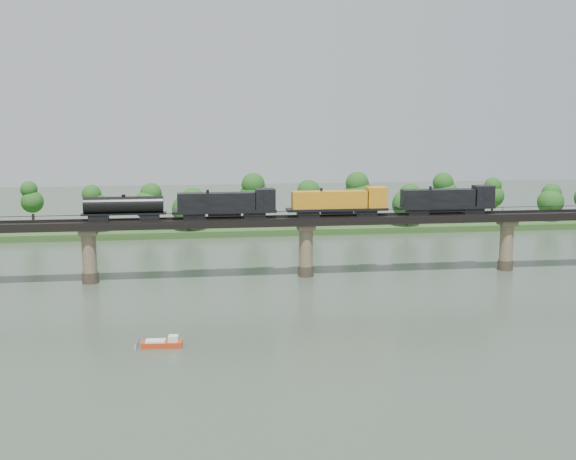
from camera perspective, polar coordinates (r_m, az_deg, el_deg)
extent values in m
plane|color=#334133|center=(109.32, 3.93, -7.24)|extent=(400.00, 400.00, 0.00)
cube|color=#294C1E|center=(191.14, -1.20, 0.33)|extent=(300.00, 24.00, 1.60)
cylinder|color=#473A2D|center=(137.20, -15.35, -3.64)|extent=(3.00, 3.00, 2.00)
cylinder|color=#857556|center=(136.26, -15.43, -1.80)|extent=(2.60, 2.60, 9.00)
cube|color=#857556|center=(135.55, -15.51, -0.14)|extent=(3.20, 3.20, 1.00)
cylinder|color=#473A2D|center=(137.60, 1.42, -3.25)|extent=(3.00, 3.00, 2.00)
cylinder|color=#857556|center=(136.66, 1.42, -1.41)|extent=(2.60, 2.60, 9.00)
cube|color=#857556|center=(135.95, 1.43, 0.24)|extent=(3.20, 3.20, 1.00)
cylinder|color=#473A2D|center=(149.14, 16.79, -2.66)|extent=(3.00, 3.00, 2.00)
cylinder|color=#857556|center=(148.28, 16.87, -0.96)|extent=(2.60, 2.60, 9.00)
cube|color=#857556|center=(147.63, 16.95, 0.57)|extent=(3.20, 3.20, 1.00)
cube|color=black|center=(135.76, 1.43, 0.76)|extent=(220.00, 5.00, 1.50)
cube|color=black|center=(134.90, 1.49, 1.06)|extent=(220.00, 0.12, 0.16)
cube|color=black|center=(136.36, 1.38, 1.15)|extent=(220.00, 0.12, 0.16)
cube|color=black|center=(133.20, 1.60, 1.22)|extent=(220.00, 0.10, 0.10)
cube|color=black|center=(137.88, 1.28, 1.51)|extent=(220.00, 0.10, 0.10)
cube|color=black|center=(133.25, 1.60, 1.07)|extent=(0.08, 0.08, 0.70)
cube|color=black|center=(137.93, 1.28, 1.36)|extent=(0.08, 0.08, 0.70)
cylinder|color=#382619|center=(192.82, -19.47, 0.66)|extent=(0.70, 0.70, 3.71)
sphere|color=#174814|center=(192.16, -19.55, 2.12)|extent=(5.67, 5.67, 5.67)
sphere|color=#174814|center=(191.81, -19.60, 3.04)|extent=(4.25, 4.25, 4.25)
cylinder|color=#382619|center=(182.42, -14.88, 0.38)|extent=(0.70, 0.70, 3.51)
sphere|color=#174814|center=(181.75, -14.95, 1.83)|extent=(6.31, 6.31, 6.31)
sphere|color=#174814|center=(181.40, -14.99, 2.75)|extent=(4.73, 4.73, 4.73)
cylinder|color=#382619|center=(183.79, -11.01, 0.56)|extent=(0.70, 0.70, 3.34)
sphere|color=#174814|center=(183.15, -11.06, 1.94)|extent=(7.18, 7.18, 7.18)
sphere|color=#174814|center=(182.81, -11.09, 2.81)|extent=(5.39, 5.39, 5.39)
cylinder|color=#382619|center=(180.85, -7.82, 0.42)|extent=(0.70, 0.70, 2.83)
sphere|color=#174814|center=(180.29, -7.85, 1.61)|extent=(8.26, 8.26, 8.26)
sphere|color=#174814|center=(179.98, -7.87, 2.35)|extent=(6.19, 6.19, 6.19)
cylinder|color=#382619|center=(187.93, -2.65, 1.02)|extent=(0.70, 0.70, 3.96)
sphere|color=#174814|center=(187.21, -2.66, 2.62)|extent=(8.07, 8.07, 8.07)
sphere|color=#174814|center=(186.83, -2.67, 3.63)|extent=(6.05, 6.05, 6.05)
cylinder|color=#382619|center=(188.14, 1.51, 0.93)|extent=(0.70, 0.70, 3.27)
sphere|color=#174814|center=(187.53, 1.52, 2.25)|extent=(8.03, 8.03, 8.03)
sphere|color=#174814|center=(187.20, 1.52, 3.08)|extent=(6.02, 6.02, 6.02)
cylinder|color=#382619|center=(191.97, 5.62, 1.16)|extent=(0.70, 0.70, 3.92)
sphere|color=#174814|center=(191.28, 5.65, 2.71)|extent=(8.29, 8.29, 8.29)
sphere|color=#174814|center=(190.91, 5.67, 3.69)|extent=(6.21, 6.21, 6.21)
cylinder|color=#382619|center=(188.25, 9.35, 0.78)|extent=(0.70, 0.70, 3.02)
sphere|color=#174814|center=(187.68, 9.38, 1.99)|extent=(7.74, 7.74, 7.74)
sphere|color=#174814|center=(187.37, 9.41, 2.76)|extent=(5.80, 5.80, 5.80)
cylinder|color=#382619|center=(200.51, 12.25, 1.33)|extent=(0.70, 0.70, 3.80)
sphere|color=#174814|center=(199.86, 12.30, 2.77)|extent=(7.47, 7.47, 7.47)
sphere|color=#174814|center=(199.52, 12.33, 3.67)|extent=(5.60, 5.60, 5.60)
cylinder|color=#382619|center=(205.80, 15.81, 1.34)|extent=(0.70, 0.70, 3.38)
sphere|color=#174814|center=(205.23, 15.86, 2.58)|extent=(6.23, 6.23, 6.23)
sphere|color=#174814|center=(204.92, 15.90, 3.37)|extent=(4.67, 4.67, 4.67)
cylinder|color=#382619|center=(206.58, 19.98, 1.07)|extent=(0.70, 0.70, 2.77)
sphere|color=#174814|center=(206.10, 20.04, 2.08)|extent=(7.04, 7.04, 7.04)
sphere|color=#174814|center=(205.84, 20.07, 2.72)|extent=(5.28, 5.28, 5.28)
cube|color=black|center=(144.38, 14.37, 1.52)|extent=(4.04, 2.43, 1.11)
cube|color=black|center=(140.59, 10.16, 1.46)|extent=(4.04, 2.43, 1.11)
cube|color=black|center=(142.29, 12.30, 1.77)|extent=(19.21, 3.03, 0.51)
cube|color=black|center=(141.55, 11.75, 2.51)|extent=(14.15, 2.73, 3.23)
cube|color=black|center=(144.79, 15.16, 2.66)|extent=(3.64, 3.03, 3.84)
cylinder|color=black|center=(142.37, 12.29, 1.55)|extent=(6.07, 1.42, 1.42)
cube|color=black|center=(137.84, 6.16, 1.39)|extent=(4.04, 2.43, 1.11)
cube|color=black|center=(135.62, 1.59, 1.31)|extent=(4.04, 2.43, 1.11)
cube|color=black|center=(136.52, 3.89, 1.65)|extent=(19.21, 3.03, 0.51)
cube|color=orange|center=(135.98, 3.28, 2.42)|extent=(14.15, 2.73, 3.23)
cube|color=orange|center=(137.95, 6.99, 2.59)|extent=(3.64, 3.03, 3.84)
cylinder|color=black|center=(136.60, 3.89, 1.41)|extent=(6.07, 1.42, 1.42)
cube|color=black|center=(134.37, -2.67, 1.22)|extent=(4.04, 2.43, 1.11)
cube|color=black|center=(133.86, -7.42, 1.12)|extent=(4.04, 2.43, 1.11)
cube|color=black|center=(133.90, -5.04, 1.47)|extent=(19.21, 3.03, 0.51)
cube|color=black|center=(133.59, -5.71, 2.25)|extent=(14.15, 2.73, 3.23)
cube|color=black|center=(134.17, -1.82, 2.46)|extent=(3.64, 3.03, 3.84)
cylinder|color=black|center=(133.98, -5.04, 1.24)|extent=(6.07, 1.42, 1.42)
cube|color=black|center=(134.08, -10.88, 1.04)|extent=(3.54, 2.22, 1.11)
cube|color=black|center=(134.90, -14.74, 0.95)|extent=(3.54, 2.22, 1.11)
cube|color=black|center=(134.32, -12.82, 1.27)|extent=(15.16, 2.43, 0.30)
cylinder|color=black|center=(134.10, -12.85, 1.96)|extent=(14.15, 3.03, 3.03)
cylinder|color=black|center=(133.90, -12.87, 2.64)|extent=(0.71, 0.71, 0.51)
cube|color=#C13916|center=(99.45, -9.92, -8.86)|extent=(5.52, 2.28, 0.76)
cube|color=white|center=(99.41, -10.43, -8.62)|extent=(2.69, 1.78, 0.27)
cube|color=white|center=(99.07, -9.05, -8.45)|extent=(1.38, 1.38, 0.76)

